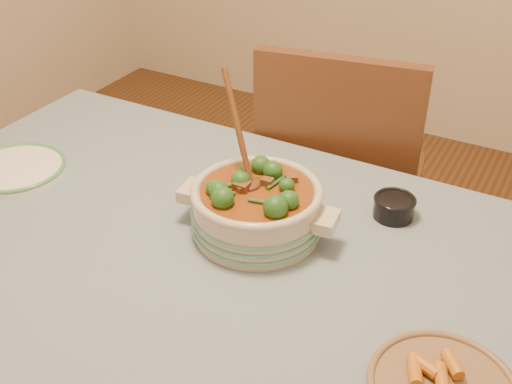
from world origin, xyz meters
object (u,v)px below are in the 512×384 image
stew_casserole (257,205)px  white_plate (16,169)px  dining_table (209,291)px  condiment_bowl (394,206)px  chair_far (340,177)px

stew_casserole → white_plate: 0.67m
dining_table → condiment_bowl: (0.29, 0.34, 0.12)m
stew_casserole → condiment_bowl: bearing=39.9°
condiment_bowl → white_plate: bearing=-162.8°
dining_table → stew_casserole: size_ratio=4.61×
dining_table → chair_far: chair_far is taller
white_plate → stew_casserole: bearing=6.4°
stew_casserole → dining_table: bearing=-108.9°
white_plate → chair_far: size_ratio=0.26×
stew_casserole → chair_far: stew_casserole is taller
condiment_bowl → chair_far: size_ratio=0.10×
chair_far → dining_table: bearing=79.1°
stew_casserole → white_plate: size_ratio=1.42×
condiment_bowl → chair_far: (-0.28, 0.39, -0.22)m
white_plate → chair_far: (0.63, 0.67, -0.20)m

